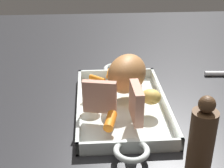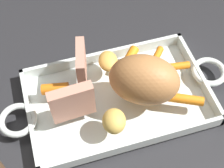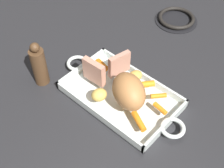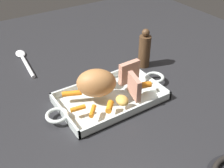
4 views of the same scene
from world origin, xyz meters
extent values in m
plane|color=#232326|center=(0.00, 0.00, 0.00)|extent=(1.94, 1.94, 0.00)
cube|color=silver|center=(0.00, 0.00, 0.00)|extent=(0.37, 0.23, 0.01)
cube|color=silver|center=(0.00, 0.11, 0.02)|extent=(0.37, 0.01, 0.03)
cube|color=silver|center=(0.00, -0.11, 0.02)|extent=(0.37, 0.01, 0.03)
cube|color=silver|center=(0.18, 0.00, 0.02)|extent=(0.01, 0.23, 0.03)
cube|color=silver|center=(-0.18, 0.00, 0.02)|extent=(0.01, 0.23, 0.03)
torus|color=silver|center=(0.20, 0.00, 0.02)|extent=(0.08, 0.08, 0.01)
torus|color=silver|center=(-0.20, 0.00, 0.02)|extent=(0.08, 0.08, 0.01)
ellipsoid|color=#AE7340|center=(-0.05, 0.02, 0.08)|extent=(0.16, 0.15, 0.10)
cube|color=tan|center=(0.10, 0.02, 0.07)|extent=(0.08, 0.02, 0.08)
cube|color=tan|center=(0.06, -0.06, 0.07)|extent=(0.03, 0.08, 0.08)
cylinder|color=orange|center=(-0.11, -0.06, 0.04)|extent=(0.04, 0.05, 0.02)
cylinder|color=orange|center=(-0.12, 0.06, 0.04)|extent=(0.07, 0.05, 0.02)
cylinder|color=orange|center=(0.12, -0.04, 0.04)|extent=(0.06, 0.04, 0.03)
cylinder|color=orange|center=(-0.05, -0.07, 0.04)|extent=(0.05, 0.05, 0.02)
cylinder|color=orange|center=(-0.14, -0.02, 0.04)|extent=(0.05, 0.02, 0.02)
ellipsoid|color=gold|center=(0.00, -0.07, 0.05)|extent=(0.05, 0.06, 0.03)
ellipsoid|color=gold|center=(0.03, 0.07, 0.05)|extent=(0.06, 0.06, 0.04)
cylinder|color=white|center=(-0.18, 0.38, 0.01)|extent=(0.03, 0.20, 0.02)
ellipsoid|color=white|center=(-0.17, 0.51, 0.01)|extent=(0.05, 0.07, 0.01)
cylinder|color=#4C331E|center=(0.25, 0.12, 0.07)|extent=(0.05, 0.05, 0.14)
sphere|color=#4C331E|center=(0.25, 0.12, 0.15)|extent=(0.03, 0.03, 0.03)
camera|label=1|loc=(0.73, -0.08, 0.44)|focal=52.84mm
camera|label=2|loc=(0.12, 0.34, 0.59)|focal=53.03mm
camera|label=3|loc=(-0.42, 0.50, 0.79)|focal=50.12mm
camera|label=4|loc=(-0.41, -0.65, 0.60)|focal=43.58mm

